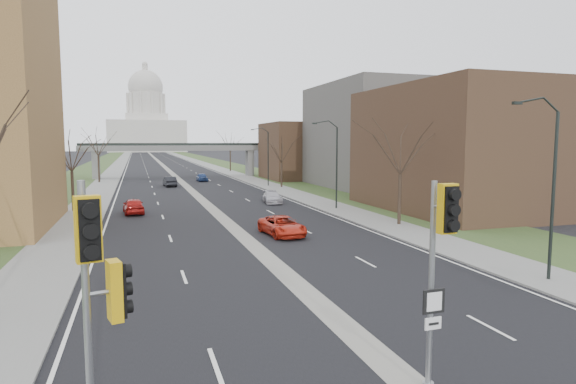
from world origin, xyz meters
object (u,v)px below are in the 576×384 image
signal_pole_left (99,280)px  car_left_far (170,181)px  car_right_mid (272,197)px  car_right_far (202,177)px  signal_pole_median (440,249)px  car_right_near (282,226)px  car_left_near (133,206)px

signal_pole_left → car_left_far: size_ratio=1.32×
car_right_mid → car_right_far: bearing=103.0°
signal_pole_median → car_left_far: 63.79m
signal_pole_left → signal_pole_median: 8.23m
car_left_far → car_right_far: size_ratio=1.12×
signal_pole_left → car_right_near: bearing=49.4°
signal_pole_left → car_left_near: bearing=74.3°
car_left_near → car_right_near: (10.28, -14.15, -0.06)m
signal_pole_median → car_right_far: (3.13, 71.73, -3.30)m
car_right_mid → car_right_far: (-3.56, 31.59, 0.05)m
signal_pole_left → car_right_mid: size_ratio=1.35×
car_left_near → car_right_far: (10.95, 35.26, -0.05)m
car_right_near → car_right_mid: size_ratio=1.12×
signal_pole_median → car_right_far: signal_pole_median is taller
car_left_far → car_right_mid: size_ratio=1.03×
car_right_far → signal_pole_left: bearing=-99.0°
car_right_near → car_left_far: bearing=91.9°
signal_pole_median → car_right_far: 71.87m
signal_pole_median → car_right_mid: 40.83m
car_left_near → car_right_near: 17.49m
signal_pole_left → car_left_near: size_ratio=1.36×
signal_pole_median → car_left_near: signal_pole_median is taller
signal_pole_median → car_right_near: bearing=81.7°
car_right_near → car_right_far: (0.67, 49.41, 0.00)m
car_left_near → car_right_far: 36.92m
car_left_far → car_right_near: car_left_far is taller
car_right_near → car_right_far: bearing=83.9°
car_right_mid → signal_pole_median: bearing=-92.9°
car_left_near → car_right_mid: bearing=-170.3°
signal_pole_median → car_left_near: 37.44m
signal_pole_median → car_left_near: bearing=100.1°
car_right_near → signal_pole_median: bearing=-101.6°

